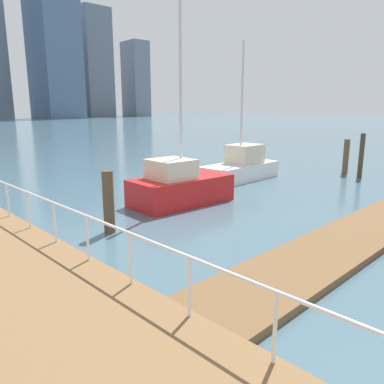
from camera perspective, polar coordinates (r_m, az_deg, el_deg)
ground_plane at (r=17.73m, az=-19.55°, el=-0.43°), size 300.00×300.00×0.00m
floating_dock at (r=12.83m, az=24.42°, el=-5.34°), size 15.78×2.00×0.18m
boardwalk_railing at (r=6.87m, az=-5.24°, el=-9.43°), size 0.06×24.84×1.08m
dock_piling_0 at (r=22.43m, az=24.04°, el=4.96°), size 0.25×0.25×2.40m
dock_piling_2 at (r=11.84m, az=-12.40°, el=-1.50°), size 0.34×0.34×1.94m
dock_piling_3 at (r=23.37m, az=22.07°, el=4.91°), size 0.31×0.31×2.00m
moored_boat_0 at (r=15.09m, az=-1.89°, el=0.94°), size 4.18×2.18×7.80m
moored_boat_1 at (r=20.36m, az=7.38°, el=3.83°), size 4.79×1.95×6.99m
skyline_tower_5 at (r=127.42m, az=-19.87°, el=18.16°), size 12.09×13.65×34.61m
skyline_tower_6 at (r=141.76m, az=-14.83°, el=18.05°), size 9.99×12.64×35.55m
skyline_tower_7 at (r=146.80m, az=-8.43°, el=16.34°), size 7.30×10.23×26.40m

